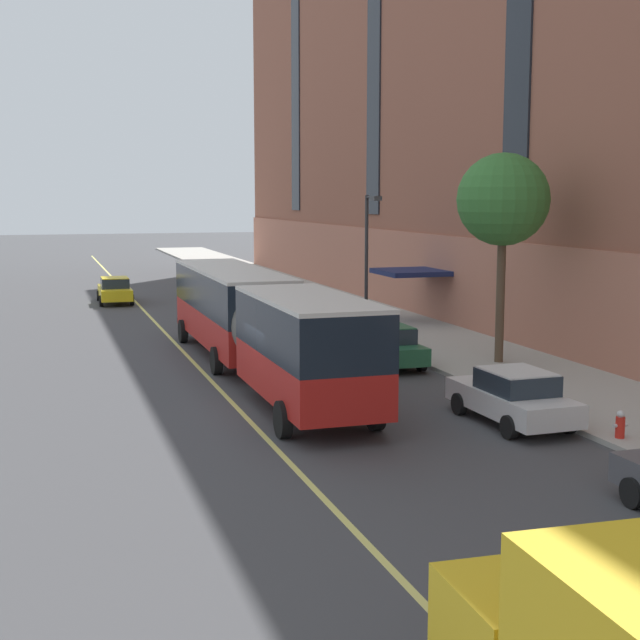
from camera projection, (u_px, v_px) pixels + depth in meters
name	position (u px, v px, depth m)	size (l,w,h in m)	color
ground_plane	(285.00, 408.00, 26.69)	(260.00, 260.00, 0.00)	#424244
sidewalk	(515.00, 369.00, 32.37)	(5.62, 160.00, 0.15)	#ADA89E
city_bus	(256.00, 319.00, 31.28)	(2.98, 19.67, 3.50)	red
parked_car_black_0	(236.00, 282.00, 58.17)	(1.99, 4.77, 1.56)	black
parked_car_white_3	(513.00, 397.00, 24.76)	(2.09, 4.55, 1.56)	silver
parked_car_green_4	(386.00, 346.00, 33.22)	(1.98, 4.37, 1.56)	#23603D
parked_car_silver_5	(286.00, 301.00, 47.15)	(2.02, 4.76, 1.56)	#B7B7BC
parked_car_silver_7	(323.00, 319.00, 40.58)	(2.02, 4.67, 1.56)	#B7B7BC
taxi_cab	(115.00, 290.00, 52.86)	(2.03, 4.72, 1.56)	yellow
street_tree_mid_block	(503.00, 201.00, 32.59)	(3.41, 3.41, 7.75)	brown
street_lamp	(368.00, 248.00, 39.95)	(0.36, 1.48, 6.22)	#2D2D30
fire_hydrant	(620.00, 425.00, 22.85)	(0.42, 0.24, 0.72)	red
lane_centerline	(221.00, 391.00, 29.12)	(0.16, 140.00, 0.01)	#E0D66B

